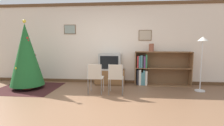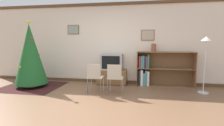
# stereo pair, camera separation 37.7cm
# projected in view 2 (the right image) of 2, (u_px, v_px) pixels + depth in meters

# --- Properties ---
(ground_plane) EXTENTS (24.00, 24.00, 0.00)m
(ground_plane) POSITION_uv_depth(u_px,v_px,m) (86.00, 107.00, 3.81)
(ground_plane) COLOR brown
(wall_back) EXTENTS (8.61, 0.11, 2.70)m
(wall_back) POSITION_uv_depth(u_px,v_px,m) (108.00, 43.00, 5.96)
(wall_back) COLOR silver
(wall_back) RESTS_ON ground_plane
(area_rug) EXTENTS (1.78, 1.61, 0.01)m
(area_rug) POSITION_uv_depth(u_px,v_px,m) (32.00, 87.00, 5.51)
(area_rug) COLOR #381919
(area_rug) RESTS_ON ground_plane
(christmas_tree) EXTENTS (0.98, 0.98, 2.04)m
(christmas_tree) POSITION_uv_depth(u_px,v_px,m) (30.00, 54.00, 5.39)
(christmas_tree) COLOR maroon
(christmas_tree) RESTS_ON area_rug
(tv_console) EXTENTS (0.96, 0.44, 0.49)m
(tv_console) POSITION_uv_depth(u_px,v_px,m) (112.00, 77.00, 5.78)
(tv_console) COLOR brown
(tv_console) RESTS_ON ground_plane
(television) EXTENTS (0.70, 0.43, 0.53)m
(television) POSITION_uv_depth(u_px,v_px,m) (112.00, 62.00, 5.72)
(television) COLOR #9E9E99
(television) RESTS_ON tv_console
(folding_chair_left) EXTENTS (0.40, 0.40, 0.82)m
(folding_chair_left) POSITION_uv_depth(u_px,v_px,m) (95.00, 76.00, 4.75)
(folding_chair_left) COLOR #BCB29E
(folding_chair_left) RESTS_ON ground_plane
(folding_chair_right) EXTENTS (0.40, 0.40, 0.82)m
(folding_chair_right) POSITION_uv_depth(u_px,v_px,m) (115.00, 77.00, 4.65)
(folding_chair_right) COLOR #BCB29E
(folding_chair_right) RESTS_ON ground_plane
(bookshelf) EXTENTS (1.76, 0.36, 1.10)m
(bookshelf) POSITION_uv_depth(u_px,v_px,m) (155.00, 70.00, 5.56)
(bookshelf) COLOR olive
(bookshelf) RESTS_ON ground_plane
(vase) EXTENTS (0.16, 0.16, 0.25)m
(vase) POSITION_uv_depth(u_px,v_px,m) (154.00, 48.00, 5.45)
(vase) COLOR brown
(vase) RESTS_ON bookshelf
(standing_lamp) EXTENTS (0.28, 0.28, 1.55)m
(standing_lamp) POSITION_uv_depth(u_px,v_px,m) (206.00, 50.00, 4.68)
(standing_lamp) COLOR silver
(standing_lamp) RESTS_ON ground_plane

